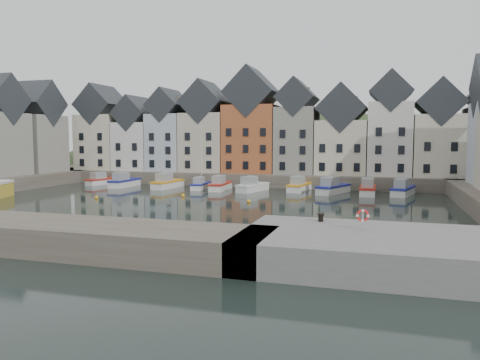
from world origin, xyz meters
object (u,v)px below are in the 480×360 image
at_px(boat_d, 200,185).
at_px(mooring_bollard, 321,217).
at_px(life_ring_post, 363,216).
at_px(boat_a, 102,180).

relative_size(boat_d, mooring_bollard, 18.96).
distance_m(boat_d, life_ring_post, 44.14).
bearing_deg(life_ring_post, mooring_bollard, 144.18).
bearing_deg(boat_a, life_ring_post, -26.98).
distance_m(boat_a, boat_d, 18.76).
height_order(mooring_bollard, life_ring_post, life_ring_post).
relative_size(mooring_bollard, life_ring_post, 0.43).
bearing_deg(mooring_bollard, boat_a, 139.14).
bearing_deg(boat_d, mooring_bollard, -61.56).
relative_size(boat_a, mooring_bollard, 11.42).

